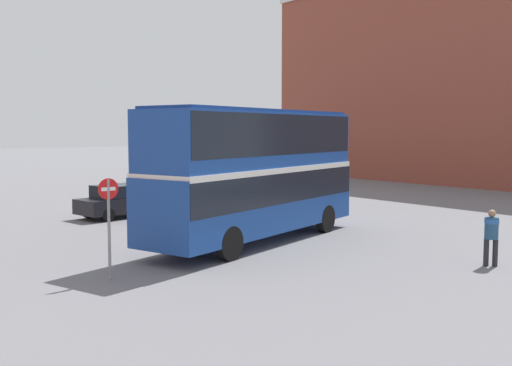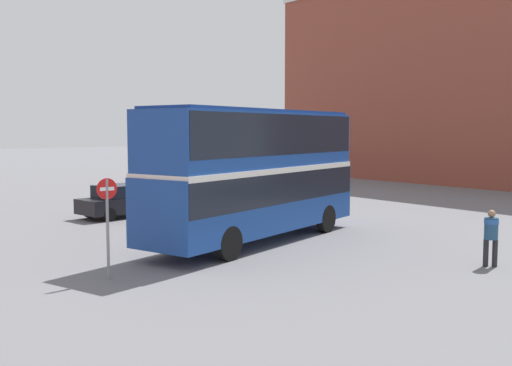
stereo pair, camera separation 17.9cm
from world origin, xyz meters
The scene contains 7 objects.
ground_plane centered at (0.00, 0.00, 0.00)m, with size 240.00×240.00×0.00m, color slate.
building_row_right centered at (31.39, 8.54, 8.25)m, with size 11.84×36.08×16.49m.
double_decker_bus centered at (1.46, -0.55, 2.76)m, with size 10.57×5.48×4.80m.
pedestrian_foreground centered at (4.59, -7.98, 1.05)m, with size 0.59×0.59×1.71m.
parked_car_kerb_near centered at (7.51, 7.93, 0.85)m, with size 4.61×2.70×1.67m.
parked_car_side_street centered at (0.30, 8.31, 0.76)m, with size 4.30×2.41×1.52m.
no_entry_sign centered at (-5.10, -2.47, 1.82)m, with size 0.58×0.08×2.78m.
Camera 1 is at (-11.83, -17.58, 4.08)m, focal length 42.00 mm.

